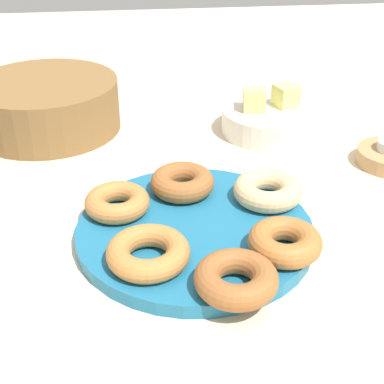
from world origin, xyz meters
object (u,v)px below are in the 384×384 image
at_px(donut_1, 148,253).
at_px(donut_2, 285,242).
at_px(donut_4, 182,182).
at_px(fruit_bowl, 269,121).
at_px(donut_0, 268,190).
at_px(melon_chunk_right, 286,96).
at_px(donut_plate, 195,231).
at_px(donut_3, 117,202).
at_px(donut_5, 236,279).
at_px(basket, 46,105).
at_px(melon_chunk_left, 254,100).

distance_m(donut_1, donut_2, 0.16).
distance_m(donut_4, fruit_bowl, 0.27).
xyz_separation_m(donut_0, donut_2, (-0.01, -0.11, -0.00)).
distance_m(donut_2, melon_chunk_right, 0.38).
bearing_deg(donut_plate, melon_chunk_right, 58.06).
xyz_separation_m(donut_3, donut_4, (0.09, 0.04, 0.00)).
height_order(donut_5, basket, basket).
xyz_separation_m(donut_2, donut_5, (-0.07, -0.06, -0.00)).
bearing_deg(melon_chunk_left, donut_3, -132.34).
bearing_deg(basket, donut_4, -52.49).
relative_size(donut_4, fruit_bowl, 0.53).
height_order(donut_1, melon_chunk_left, melon_chunk_left).
distance_m(donut_2, donut_4, 0.18).
relative_size(donut_1, melon_chunk_left, 2.62).
bearing_deg(melon_chunk_right, donut_2, -104.36).
bearing_deg(donut_plate, donut_2, -34.60).
distance_m(donut_1, fruit_bowl, 0.42).
height_order(donut_plate, donut_1, donut_1).
relative_size(donut_1, donut_2, 1.11).
distance_m(donut_4, melon_chunk_right, 0.30).
relative_size(donut_3, melon_chunk_left, 2.30).
distance_m(donut_plate, donut_3, 0.11).
distance_m(donut_0, donut_3, 0.20).
distance_m(donut_4, donut_5, 0.21).
bearing_deg(donut_2, donut_5, -139.09).
bearing_deg(donut_5, donut_3, 126.34).
bearing_deg(donut_1, fruit_bowl, 58.37).
bearing_deg(donut_5, donut_2, 40.91).
distance_m(basket, melon_chunk_right, 0.41).
bearing_deg(donut_5, melon_chunk_left, 75.87).
relative_size(basket, melon_chunk_right, 6.83).
bearing_deg(donut_1, donut_3, 107.09).
height_order(donut_1, donut_2, donut_2).
bearing_deg(donut_1, donut_2, 0.52).
relative_size(donut_2, fruit_bowl, 0.53).
distance_m(donut_plate, basket, 0.41).
height_order(fruit_bowl, melon_chunk_right, melon_chunk_right).
height_order(donut_2, donut_3, donut_2).
bearing_deg(basket, donut_2, -53.48).
distance_m(donut_1, donut_5, 0.11).
distance_m(donut_4, melon_chunk_left, 0.25).
bearing_deg(melon_chunk_left, donut_1, -118.25).
height_order(donut_2, melon_chunk_right, melon_chunk_right).
bearing_deg(donut_2, melon_chunk_left, 83.90).
height_order(donut_5, melon_chunk_right, melon_chunk_right).
height_order(donut_3, basket, basket).
bearing_deg(melon_chunk_left, fruit_bowl, 0.00).
bearing_deg(donut_0, basket, 136.22).
relative_size(donut_plate, donut_1, 3.11).
bearing_deg(basket, donut_3, -68.82).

